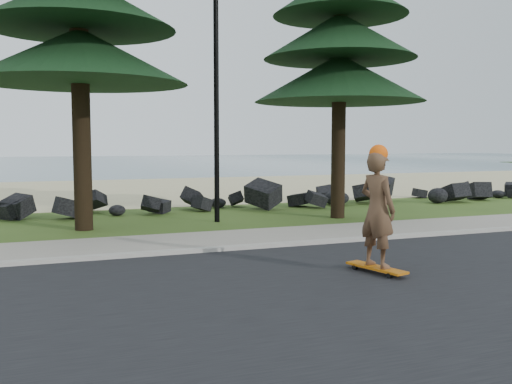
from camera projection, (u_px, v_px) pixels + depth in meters
ground at (259, 241)px, 12.56m from camera, size 160.00×160.00×0.00m
road at (370, 289)px, 8.37m from camera, size 160.00×7.00×0.02m
kerb at (275, 245)px, 11.72m from camera, size 160.00×0.20×0.10m
sidewalk at (256, 237)px, 12.75m from camera, size 160.00×2.00×0.08m
beach_sand at (145, 190)px, 26.06m from camera, size 160.00×15.00×0.01m
ocean at (85, 163)px, 60.04m from camera, size 160.00×58.00×0.01m
seawall_boulders at (195, 212)px, 17.78m from camera, size 60.00×2.40×1.10m
lamp_post at (216, 68)px, 15.18m from camera, size 0.25×0.14×8.14m
skateboarder at (377, 210)px, 9.28m from camera, size 0.61×1.17×2.11m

